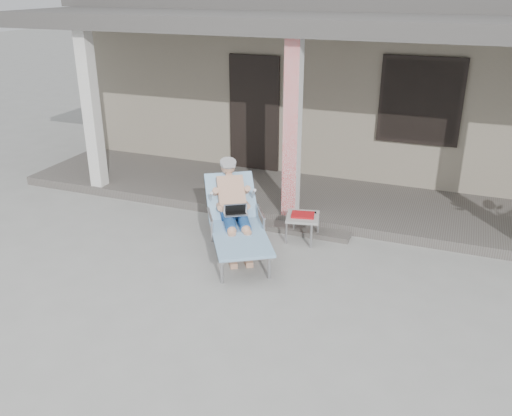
% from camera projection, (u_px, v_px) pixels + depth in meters
% --- Properties ---
extents(ground, '(60.00, 60.00, 0.00)m').
position_uv_depth(ground, '(236.00, 290.00, 6.55)').
color(ground, '#9E9E99').
rests_on(ground, ground).
extents(house, '(10.40, 5.40, 3.30)m').
position_uv_depth(house, '(354.00, 72.00, 11.49)').
color(house, gray).
rests_on(house, ground).
extents(porch_deck, '(10.00, 2.00, 0.15)m').
position_uv_depth(porch_deck, '(305.00, 198.00, 9.10)').
color(porch_deck, '#605B56').
rests_on(porch_deck, ground).
extents(porch_overhang, '(10.00, 2.30, 2.85)m').
position_uv_depth(porch_overhang, '(311.00, 30.00, 8.00)').
color(porch_overhang, silver).
rests_on(porch_overhang, porch_deck).
extents(porch_step, '(2.00, 0.30, 0.07)m').
position_uv_depth(porch_step, '(284.00, 227.00, 8.13)').
color(porch_step, '#605B56').
rests_on(porch_step, ground).
extents(lounger, '(1.51, 1.87, 1.20)m').
position_uv_depth(lounger, '(235.00, 200.00, 7.28)').
color(lounger, '#B7B7BC').
rests_on(lounger, ground).
extents(side_table, '(0.54, 0.54, 0.41)m').
position_uv_depth(side_table, '(303.00, 218.00, 7.68)').
color(side_table, '#A3A49F').
rests_on(side_table, ground).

